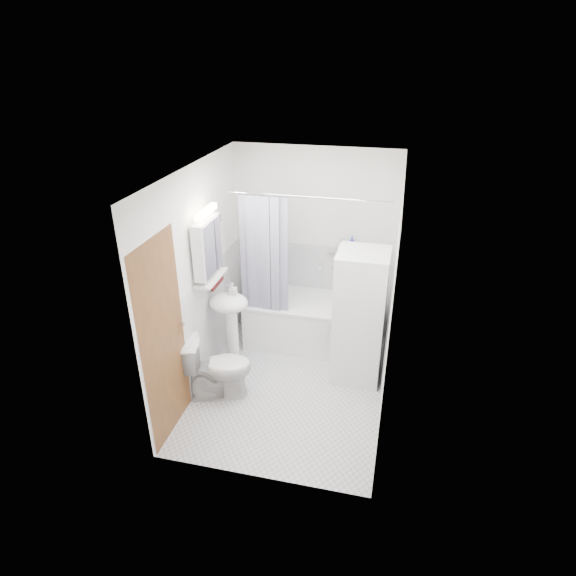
% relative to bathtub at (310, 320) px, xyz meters
% --- Properties ---
extents(floor, '(2.60, 2.60, 0.00)m').
position_rel_bathtub_xyz_m(floor, '(-0.04, -0.92, -0.33)').
color(floor, silver).
rests_on(floor, ground).
extents(room_walls, '(2.60, 2.60, 2.60)m').
position_rel_bathtub_xyz_m(room_walls, '(-0.04, -0.92, 1.15)').
color(room_walls, white).
rests_on(room_walls, ground).
extents(wainscot, '(1.98, 2.58, 2.58)m').
position_rel_bathtub_xyz_m(wainscot, '(-0.04, -0.63, 0.27)').
color(wainscot, white).
rests_on(wainscot, ground).
extents(door, '(0.05, 2.00, 2.00)m').
position_rel_bathtub_xyz_m(door, '(-0.99, -1.47, 0.67)').
color(door, brown).
rests_on(door, ground).
extents(bathtub, '(1.58, 0.75, 0.60)m').
position_rel_bathtub_xyz_m(bathtub, '(0.00, 0.00, 0.00)').
color(bathtub, white).
rests_on(bathtub, ground).
extents(tub_spout, '(0.04, 0.12, 0.04)m').
position_rel_bathtub_xyz_m(tub_spout, '(0.20, 0.33, 0.59)').
color(tub_spout, silver).
rests_on(tub_spout, room_walls).
extents(curtain_rod, '(1.76, 0.02, 0.02)m').
position_rel_bathtub_xyz_m(curtain_rod, '(0.00, -0.31, 1.67)').
color(curtain_rod, silver).
rests_on(curtain_rod, room_walls).
extents(shower_curtain, '(0.55, 0.02, 1.45)m').
position_rel_bathtub_xyz_m(shower_curtain, '(-0.50, -0.31, 0.92)').
color(shower_curtain, '#131545').
rests_on(shower_curtain, curtain_rod).
extents(sink, '(0.44, 0.37, 1.04)m').
position_rel_bathtub_xyz_m(sink, '(-0.80, -0.70, 0.37)').
color(sink, white).
rests_on(sink, ground).
extents(medicine_cabinet, '(0.13, 0.50, 0.71)m').
position_rel_bathtub_xyz_m(medicine_cabinet, '(-0.95, -0.82, 1.23)').
color(medicine_cabinet, white).
rests_on(medicine_cabinet, room_walls).
extents(shelf, '(0.18, 0.54, 0.02)m').
position_rel_bathtub_xyz_m(shelf, '(-0.93, -0.82, 0.87)').
color(shelf, silver).
rests_on(shelf, room_walls).
extents(shower_caddy, '(0.22, 0.06, 0.02)m').
position_rel_bathtub_xyz_m(shower_caddy, '(0.25, 0.32, 0.82)').
color(shower_caddy, silver).
rests_on(shower_caddy, room_walls).
extents(towel, '(0.07, 0.33, 0.80)m').
position_rel_bathtub_xyz_m(towel, '(-0.98, -0.57, 1.06)').
color(towel, '#5B1E12').
rests_on(towel, room_walls).
extents(washer_dryer, '(0.56, 0.54, 1.52)m').
position_rel_bathtub_xyz_m(washer_dryer, '(0.63, -0.52, 0.43)').
color(washer_dryer, white).
rests_on(washer_dryer, ground).
extents(toilet, '(0.81, 0.60, 0.70)m').
position_rel_bathtub_xyz_m(toilet, '(-0.76, -1.23, 0.02)').
color(toilet, white).
rests_on(toilet, ground).
extents(soap_pump, '(0.08, 0.17, 0.08)m').
position_rel_bathtub_xyz_m(soap_pump, '(-0.75, -0.67, 0.62)').
color(soap_pump, gray).
rests_on(soap_pump, sink).
extents(shelf_bottle, '(0.07, 0.18, 0.07)m').
position_rel_bathtub_xyz_m(shelf_bottle, '(-0.93, -0.97, 0.92)').
color(shelf_bottle, gray).
rests_on(shelf_bottle, shelf).
extents(shelf_cup, '(0.10, 0.09, 0.10)m').
position_rel_bathtub_xyz_m(shelf_cup, '(-0.93, -0.70, 0.93)').
color(shelf_cup, gray).
rests_on(shelf_cup, shelf).
extents(shampoo_a, '(0.13, 0.17, 0.13)m').
position_rel_bathtub_xyz_m(shampoo_a, '(0.31, 0.32, 0.89)').
color(shampoo_a, gray).
rests_on(shampoo_a, shower_caddy).
extents(shampoo_b, '(0.08, 0.21, 0.08)m').
position_rel_bathtub_xyz_m(shampoo_b, '(0.43, 0.32, 0.87)').
color(shampoo_b, '#2A3AAB').
rests_on(shampoo_b, shower_caddy).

